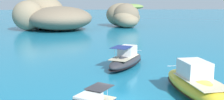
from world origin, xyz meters
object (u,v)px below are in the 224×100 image
object	(u,v)px
motorboat_charcoal	(126,60)
motorboat_yellow	(196,85)
islet_large	(51,16)
islet_small	(125,16)

from	to	relation	value
motorboat_charcoal	motorboat_yellow	size ratio (longest dim) A/B	0.84
islet_large	islet_small	size ratio (longest dim) A/B	2.04
islet_small	motorboat_charcoal	size ratio (longest dim) A/B	1.68
islet_large	motorboat_charcoal	world-z (taller)	islet_large
motorboat_yellow	motorboat_charcoal	bearing A→B (deg)	113.73
islet_large	motorboat_charcoal	xyz separation A→B (m)	(16.15, -46.48, -2.84)
islet_large	islet_small	bearing A→B (deg)	8.77
islet_large	motorboat_yellow	world-z (taller)	islet_large
islet_large	motorboat_charcoal	bearing A→B (deg)	-70.84
islet_small	motorboat_charcoal	world-z (taller)	islet_small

